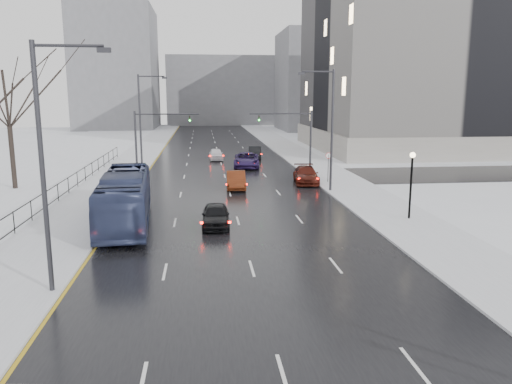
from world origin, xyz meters
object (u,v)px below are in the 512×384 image
object	(u,v)px
bus	(125,198)
streetlight_l_far	(142,119)
streetlight_r_mid	(329,124)
mast_signal_right	(300,135)
streetlight_l_near	(47,157)
tree_park_e	(16,189)
no_uturn_sign	(328,159)
sedan_right_far	(306,175)
lamppost_r_mid	(411,176)
sedan_center_far	(216,154)
sedan_right_cross	(247,160)
sedan_right_near	(236,180)
sedan_right_distant	(255,152)
mast_signal_left	(147,137)
sedan_center_near	(216,215)

from	to	relation	value
bus	streetlight_l_far	bearing A→B (deg)	88.69
streetlight_r_mid	mast_signal_right	bearing A→B (deg)	96.00
streetlight_l_near	streetlight_l_far	world-z (taller)	same
tree_park_e	no_uturn_sign	world-z (taller)	tree_park_e
tree_park_e	sedan_right_far	xyz separation A→B (m)	(25.40, 0.22, 0.80)
streetlight_r_mid	mast_signal_right	xyz separation A→B (m)	(-0.84, 8.00, -1.51)
lamppost_r_mid	bus	distance (m)	18.06
streetlight_r_mid	sedan_center_far	world-z (taller)	streetlight_r_mid
sedan_right_cross	sedan_center_far	xyz separation A→B (m)	(-3.19, 6.91, -0.11)
mast_signal_right	bus	xyz separation A→B (m)	(-14.32, -17.07, -2.43)
lamppost_r_mid	sedan_right_far	size ratio (longest dim) A/B	0.82
sedan_right_near	sedan_center_far	xyz separation A→B (m)	(-1.15, 19.52, -0.04)
tree_park_e	streetlight_l_far	size ratio (longest dim) A/B	1.35
sedan_right_far	streetlight_l_far	bearing A→B (deg)	159.42
lamppost_r_mid	tree_park_e	bearing A→B (deg)	154.38
sedan_right_distant	streetlight_l_near	bearing A→B (deg)	-99.87
bus	sedan_right_far	world-z (taller)	bus
mast_signal_right	tree_park_e	bearing A→B (deg)	-171.10
mast_signal_left	sedan_right_distant	xyz separation A→B (m)	(11.83, 14.87, -3.32)
bus	sedan_right_distant	distance (m)	33.96
mast_signal_left	sedan_center_near	bearing A→B (deg)	-72.14
mast_signal_right	no_uturn_sign	world-z (taller)	mast_signal_right
streetlight_l_far	mast_signal_right	xyz separation A→B (m)	(15.49, -4.00, -1.51)
lamppost_r_mid	sedan_center_far	bearing A→B (deg)	109.93
tree_park_e	sedan_center_far	world-z (taller)	tree_park_e
no_uturn_sign	bus	bearing A→B (deg)	-141.09
bus	sedan_right_near	xyz separation A→B (m)	(7.64, 11.26, -0.89)
mast_signal_left	sedan_right_distant	bearing A→B (deg)	51.51
sedan_right_cross	sedan_center_far	distance (m)	7.61
sedan_center_near	streetlight_r_mid	bearing A→B (deg)	48.35
streetlight_l_far	sedan_right_distant	size ratio (longest dim) A/B	2.21
no_uturn_sign	lamppost_r_mid	bearing A→B (deg)	-82.67
sedan_right_near	sedan_right_distant	distance (m)	21.04
sedan_right_near	sedan_center_far	distance (m)	19.56
no_uturn_sign	sedan_center_near	size ratio (longest dim) A/B	0.65
sedan_center_near	sedan_right_far	size ratio (longest dim) A/B	0.79
sedan_center_near	no_uturn_sign	bearing A→B (deg)	54.76
mast_signal_left	bus	distance (m)	17.25
mast_signal_right	sedan_right_cross	world-z (taller)	mast_signal_right
streetlight_l_near	sedan_center_far	world-z (taller)	streetlight_l_near
mast_signal_left	sedan_right_far	size ratio (longest dim) A/B	1.25
lamppost_r_mid	mast_signal_left	size ratio (longest dim) A/B	0.66
streetlight_l_near	lamppost_r_mid	distance (m)	21.78
no_uturn_sign	sedan_center_far	size ratio (longest dim) A/B	0.64
streetlight_l_far	mast_signal_left	size ratio (longest dim) A/B	1.54
mast_signal_right	sedan_right_far	xyz separation A→B (m)	(-0.13, -3.78, -3.31)
streetlight_r_mid	streetlight_l_near	distance (m)	25.82
streetlight_r_mid	sedan_right_far	distance (m)	6.48
streetlight_r_mid	mast_signal_left	world-z (taller)	streetlight_r_mid
no_uturn_sign	streetlight_l_far	bearing A→B (deg)	155.27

